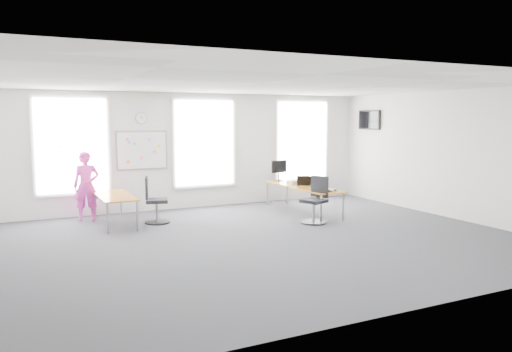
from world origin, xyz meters
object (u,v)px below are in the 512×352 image
chair_left (154,203)px  monitor (279,169)px  desk_right (302,188)px  person (86,186)px  desk_left (115,198)px  keyboard (324,191)px  chair_right (315,203)px  headphones (314,185)px

chair_left → monitor: monitor is taller
chair_left → monitor: (3.64, 0.83, 0.54)m
desk_right → person: bearing=164.7°
desk_left → chair_left: bearing=-15.9°
desk_left → keyboard: 4.71m
person → keyboard: (4.91, -2.43, -0.12)m
desk_right → monitor: (-0.03, 1.16, 0.38)m
desk_left → monitor: (4.46, 0.59, 0.39)m
monitor → desk_left: bearing=177.4°
desk_left → chair_right: (4.09, -1.79, -0.14)m
chair_left → headphones: (3.77, -0.72, 0.26)m
chair_right → keyboard: size_ratio=2.65×
chair_left → person: 1.70m
chair_right → monitor: 2.47m
person → chair_left: bearing=-27.4°
desk_right → desk_left: size_ratio=1.51×
person → monitor: person is taller
desk_left → chair_left: 0.87m
person → monitor: (4.95, -0.20, 0.20)m
desk_left → headphones: headphones is taller
person → headphones: size_ratio=8.06×
chair_right → chair_left: (-3.27, 1.56, 0.00)m
desk_right → chair_right: size_ratio=2.61×
desk_left → chair_left: (0.82, -0.23, -0.14)m
desk_left → headphones: bearing=-11.7°
chair_left → headphones: chair_left is taller
person → headphones: bearing=-8.2°
desk_left → person: bearing=121.6°
desk_right → keyboard: size_ratio=6.90×
keyboard → monitor: (0.04, 2.23, 0.32)m
keyboard → person: bearing=165.8°
desk_right → headphones: bearing=-75.5°
desk_left → person: person is taller
keyboard → chair_left: bearing=170.9°
person → keyboard: bearing=-15.6°
chair_right → chair_left: size_ratio=1.00×
chair_right → person: 5.27m
desk_left → person: size_ratio=1.13×
keyboard → headphones: (0.17, 0.68, 0.04)m
chair_left → person: (-1.31, 1.03, 0.34)m
person → monitor: bearing=8.4°
chair_left → keyboard: bearing=-96.0°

